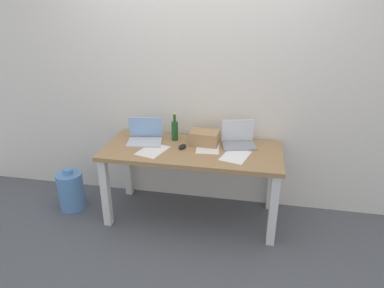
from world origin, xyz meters
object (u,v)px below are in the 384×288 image
desk (192,159)px  beer_bottle (175,130)px  water_cooler_jug (71,191)px  laptop_left (145,137)px  laptop_right (238,140)px  computer_mouse (182,147)px  cardboard_box (205,138)px

desk → beer_bottle: bearing=137.8°
water_cooler_jug → laptop_left: bearing=13.2°
laptop_right → water_cooler_jug: laptop_right is taller
laptop_right → water_cooler_jug: size_ratio=0.79×
laptop_right → beer_bottle: size_ratio=1.27×
desk → laptop_right: (0.41, 0.17, 0.16)m
laptop_right → computer_mouse: size_ratio=3.46×
laptop_right → beer_bottle: 0.62m
laptop_right → cardboard_box: (-0.31, -0.03, 0.01)m
laptop_left → water_cooler_jug: bearing=-166.8°
computer_mouse → cardboard_box: 0.24m
desk → laptop_left: 0.51m
desk → laptop_right: laptop_right is taller
desk → computer_mouse: bearing=-177.4°
laptop_right → computer_mouse: (-0.50, -0.17, -0.04)m
laptop_right → water_cooler_jug: (-1.65, -0.26, -0.58)m
laptop_left → beer_bottle: beer_bottle is taller
desk → computer_mouse: (-0.09, -0.00, 0.12)m
desk → cardboard_box: 0.24m
beer_bottle → water_cooler_jug: 1.24m
laptop_left → beer_bottle: size_ratio=1.32×
laptop_left → cardboard_box: laptop_left is taller
desk → laptop_right: size_ratio=4.73×
computer_mouse → beer_bottle: bearing=139.2°
laptop_left → water_cooler_jug: (-0.76, -0.18, -0.57)m
laptop_right → laptop_left: bearing=-174.6°
laptop_right → beer_bottle: (-0.62, 0.02, 0.05)m
laptop_left → computer_mouse: laptop_left is taller
beer_bottle → cardboard_box: beer_bottle is taller
water_cooler_jug → laptop_right: bearing=9.0°
laptop_right → cardboard_box: size_ratio=1.34×
laptop_left → computer_mouse: 0.40m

